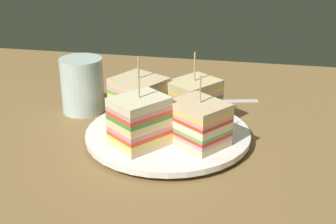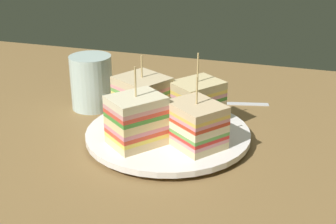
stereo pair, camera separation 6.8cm
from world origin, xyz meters
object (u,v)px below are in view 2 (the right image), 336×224
Objects in this scene: sandwich_wedge_0 at (197,101)px; sandwich_wedge_2 at (137,120)px; sandwich_wedge_1 at (143,99)px; drinking_glass at (92,86)px; plate at (168,135)px; sandwich_wedge_3 at (196,125)px; spoon at (205,101)px.

sandwich_wedge_0 is 11.55cm from sandwich_wedge_2.
sandwich_wedge_2 is at bearing -46.15° from sandwich_wedge_1.
sandwich_wedge_1 is 1.11× the size of drinking_glass.
plate is 18.40cm from drinking_glass.
spoon is (3.02, -18.86, -4.17)cm from sandwich_wedge_3.
spoon is at bearing -137.72° from sandwich_wedge_0.
sandwich_wedge_3 is 23.92cm from drinking_glass.
spoon is at bearing -157.36° from drinking_glass.
sandwich_wedge_1 is 15.28cm from spoon.
sandwich_wedge_1 is 0.92× the size of sandwich_wedge_2.
sandwich_wedge_0 reaches higher than sandwich_wedge_3.
drinking_glass is at bearing 9.10° from sandwich_wedge_3.
sandwich_wedge_2 is at bearing 60.28° from plate.
sandwich_wedge_2 reaches higher than plate.
sandwich_wedge_1 is at bearing 48.70° from spoon.
sandwich_wedge_0 reaches higher than spoon.
spoon is 19.85cm from drinking_glass.
spoon is at bearing -43.49° from sandwich_wedge_3.
plate is at bearing 8.69° from sandwich_wedge_2.
sandwich_wedge_3 is at bearing 85.82° from spoon.
sandwich_wedge_2 reaches higher than sandwich_wedge_3.
sandwich_wedge_0 is 8.20cm from sandwich_wedge_1.
plate is 7.06cm from sandwich_wedge_2.
sandwich_wedge_1 is 12.44cm from drinking_glass.
sandwich_wedge_2 is at bearing 51.72° from sandwich_wedge_3.
sandwich_wedge_2 is at bearing 134.90° from drinking_glass.
plate is at bearing -1.57° from sandwich_wedge_1.
sandwich_wedge_1 reaches higher than sandwich_wedge_3.
drinking_glass is (13.28, -13.32, -1.07)cm from sandwich_wedge_2.
sandwich_wedge_3 is (-1.93, 7.97, -0.08)cm from sandwich_wedge_0.
sandwich_wedge_0 is at bearing -39.00° from sandwich_wedge_3.
sandwich_wedge_2 is at bearing 6.10° from sandwich_wedge_0.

